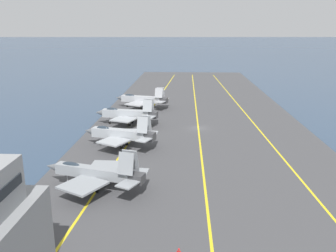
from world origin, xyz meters
name	(u,v)px	position (x,y,z in m)	size (l,w,h in m)	color
ground_plane	(198,130)	(0.00, 0.00, 0.00)	(2000.00, 2000.00, 0.00)	#2D425B
carrier_deck	(198,129)	(0.00, 0.00, 0.20)	(224.04, 51.51, 0.40)	#424244
deck_stripe_foul_line	(258,129)	(0.00, -14.17, 0.40)	(201.63, 0.36, 0.01)	yellow
deck_stripe_centerline	(198,128)	(0.00, 0.00, 0.40)	(201.63, 0.36, 0.01)	yellow
deck_stripe_edge_line	(139,127)	(0.00, 14.17, 0.40)	(201.63, 0.36, 0.01)	yellow
parked_jet_nearest	(96,173)	(-34.11, 16.03, 3.01)	(12.81, 16.10, 6.49)	gray
parked_jet_second	(120,134)	(-14.80, 15.93, 3.16)	(11.68, 15.22, 6.74)	#9EA3A8
parked_jet_third	(127,114)	(2.25, 17.36, 3.17)	(12.18, 15.81, 6.53)	#9EA3A8
parked_jet_fourth	(142,99)	(21.50, 16.03, 3.02)	(14.12, 16.36, 6.34)	#A8AAAF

